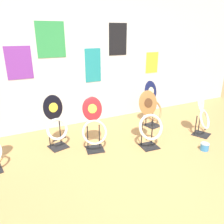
# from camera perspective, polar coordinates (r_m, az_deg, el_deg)

# --- Properties ---
(ground_plane) EXTENTS (14.00, 14.00, 0.00)m
(ground_plane) POSITION_cam_1_polar(r_m,az_deg,el_deg) (2.95, 14.30, -18.03)
(ground_plane) COLOR #B7844C
(wall_back) EXTENTS (8.00, 0.07, 2.60)m
(wall_back) POSITION_cam_1_polar(r_m,az_deg,el_deg) (4.46, -5.22, 13.68)
(wall_back) COLOR silver
(wall_back) RESTS_ON ground_plane
(toilet_seat_display_navy_moon) EXTENTS (0.45, 0.35, 0.91)m
(toilet_seat_display_navy_moon) POSITION_cam_1_polar(r_m,az_deg,el_deg) (4.41, 10.65, 1.45)
(toilet_seat_display_navy_moon) COLOR black
(toilet_seat_display_navy_moon) RESTS_ON ground_plane
(toilet_seat_display_woodgrain) EXTENTS (0.45, 0.34, 0.93)m
(toilet_seat_display_woodgrain) POSITION_cam_1_polar(r_m,az_deg,el_deg) (3.56, 9.88, -2.58)
(toilet_seat_display_woodgrain) COLOR black
(toilet_seat_display_woodgrain) RESTS_ON ground_plane
(toilet_seat_display_white_plain) EXTENTS (0.42, 0.39, 0.84)m
(toilet_seat_display_white_plain) POSITION_cam_1_polar(r_m,az_deg,el_deg) (4.27, 22.65, -0.41)
(toilet_seat_display_white_plain) COLOR black
(toilet_seat_display_white_plain) RESTS_ON ground_plane
(toilet_seat_display_crimson_swirl) EXTENTS (0.43, 0.40, 0.85)m
(toilet_seat_display_crimson_swirl) POSITION_cam_1_polar(r_m,az_deg,el_deg) (3.46, -4.78, -3.54)
(toilet_seat_display_crimson_swirl) COLOR black
(toilet_seat_display_crimson_swirl) RESTS_ON ground_plane
(toilet_seat_display_jazz_black) EXTENTS (0.39, 0.34, 0.88)m
(toilet_seat_display_jazz_black) POSITION_cam_1_polar(r_m,az_deg,el_deg) (3.61, -14.41, -3.13)
(toilet_seat_display_jazz_black) COLOR black
(toilet_seat_display_jazz_black) RESTS_ON ground_plane
(paint_can) EXTENTS (0.14, 0.14, 0.13)m
(paint_can) POSITION_cam_1_polar(r_m,az_deg,el_deg) (3.86, 23.05, -8.25)
(paint_can) COLOR teal
(paint_can) RESTS_ON ground_plane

